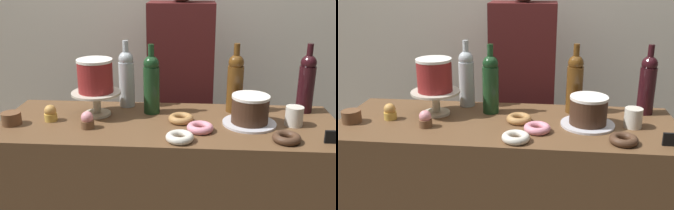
% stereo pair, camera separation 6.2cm
% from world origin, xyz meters
% --- Properties ---
extents(back_wall, '(6.00, 0.05, 2.60)m').
position_xyz_m(back_wall, '(0.00, 0.85, 1.30)').
color(back_wall, beige).
rests_on(back_wall, ground_plane).
extents(cake_stand_pedestal, '(0.23, 0.23, 0.11)m').
position_xyz_m(cake_stand_pedestal, '(-0.34, 0.07, 1.00)').
color(cake_stand_pedestal, beige).
rests_on(cake_stand_pedestal, display_counter).
extents(white_layer_cake, '(0.16, 0.16, 0.15)m').
position_xyz_m(white_layer_cake, '(-0.34, 0.07, 1.11)').
color(white_layer_cake, maroon).
rests_on(white_layer_cake, cake_stand_pedestal).
extents(silver_serving_platter, '(0.23, 0.23, 0.01)m').
position_xyz_m(silver_serving_platter, '(0.36, 0.00, 0.92)').
color(silver_serving_platter, silver).
rests_on(silver_serving_platter, display_counter).
extents(chocolate_round_cake, '(0.16, 0.16, 0.12)m').
position_xyz_m(chocolate_round_cake, '(0.36, 0.00, 0.99)').
color(chocolate_round_cake, '#3D2619').
rests_on(chocolate_round_cake, silver_serving_platter).
extents(wine_bottle_green, '(0.08, 0.08, 0.33)m').
position_xyz_m(wine_bottle_green, '(-0.09, 0.12, 1.06)').
color(wine_bottle_green, '#193D1E').
rests_on(wine_bottle_green, display_counter).
extents(wine_bottle_clear, '(0.08, 0.08, 0.33)m').
position_xyz_m(wine_bottle_clear, '(-0.22, 0.21, 1.06)').
color(wine_bottle_clear, '#B2BCC1').
rests_on(wine_bottle_clear, display_counter).
extents(wine_bottle_amber, '(0.08, 0.08, 0.33)m').
position_xyz_m(wine_bottle_amber, '(0.30, 0.17, 1.06)').
color(wine_bottle_amber, '#5B3814').
rests_on(wine_bottle_amber, display_counter).
extents(wine_bottle_dark_red, '(0.08, 0.08, 0.33)m').
position_xyz_m(wine_bottle_dark_red, '(0.63, 0.19, 1.06)').
color(wine_bottle_dark_red, black).
rests_on(wine_bottle_dark_red, display_counter).
extents(cupcake_caramel, '(0.06, 0.06, 0.07)m').
position_xyz_m(cupcake_caramel, '(-0.52, -0.02, 0.95)').
color(cupcake_caramel, gold).
rests_on(cupcake_caramel, display_counter).
extents(cupcake_strawberry, '(0.06, 0.06, 0.07)m').
position_xyz_m(cupcake_strawberry, '(-0.34, -0.09, 0.95)').
color(cupcake_strawberry, brown).
rests_on(cupcake_strawberry, display_counter).
extents(donut_sugar, '(0.11, 0.11, 0.03)m').
position_xyz_m(donut_sugar, '(0.06, -0.20, 0.93)').
color(donut_sugar, silver).
rests_on(donut_sugar, display_counter).
extents(donut_pink, '(0.11, 0.11, 0.03)m').
position_xyz_m(donut_pink, '(0.14, -0.10, 0.93)').
color(donut_pink, pink).
rests_on(donut_pink, display_counter).
extents(donut_chocolate, '(0.11, 0.11, 0.03)m').
position_xyz_m(donut_chocolate, '(0.48, -0.18, 0.93)').
color(donut_chocolate, '#472D1E').
rests_on(donut_chocolate, display_counter).
extents(donut_maple, '(0.11, 0.11, 0.03)m').
position_xyz_m(donut_maple, '(0.06, 0.01, 0.93)').
color(donut_maple, '#B27F47').
rests_on(donut_maple, display_counter).
extents(cookie_stack, '(0.08, 0.08, 0.05)m').
position_xyz_m(cookie_stack, '(-0.68, -0.08, 0.95)').
color(cookie_stack, brown).
rests_on(cookie_stack, display_counter).
extents(price_sign_chalkboard, '(0.07, 0.01, 0.05)m').
position_xyz_m(price_sign_chalkboard, '(0.66, -0.18, 0.94)').
color(price_sign_chalkboard, black).
rests_on(price_sign_chalkboard, display_counter).
extents(coffee_cup_ceramic, '(0.08, 0.08, 0.09)m').
position_xyz_m(coffee_cup_ceramic, '(0.55, -0.00, 0.96)').
color(coffee_cup_ceramic, silver).
rests_on(coffee_cup_ceramic, display_counter).
extents(barista_figure, '(0.36, 0.22, 1.60)m').
position_xyz_m(barista_figure, '(0.04, 0.54, 0.84)').
color(barista_figure, black).
rests_on(barista_figure, ground_plane).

